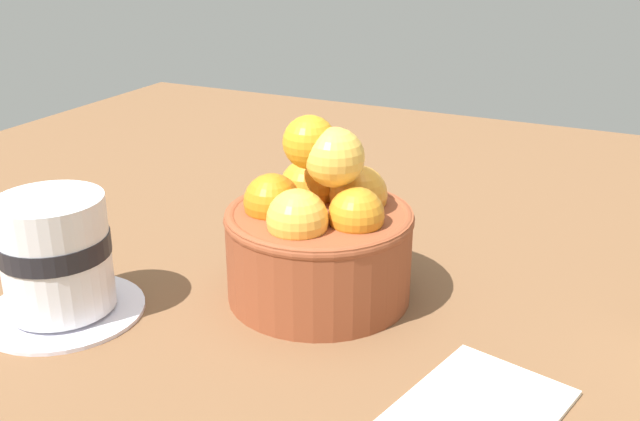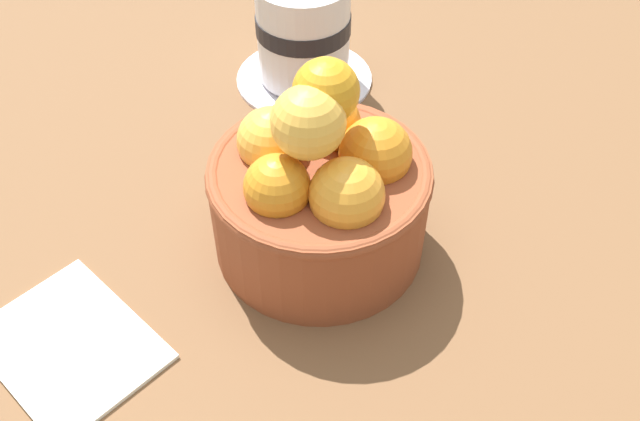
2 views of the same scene
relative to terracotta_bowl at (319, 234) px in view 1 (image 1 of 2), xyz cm
name	(u,v)px [view 1 (image 1 of 2)]	position (x,y,z in cm)	size (l,w,h in cm)	color
ground_plane	(319,319)	(0.04, 0.00, -7.14)	(115.64, 117.17, 4.24)	brown
terracotta_bowl	(319,234)	(0.00, 0.00, 0.00)	(13.87, 13.87, 13.85)	brown
coffee_cup	(57,259)	(10.48, -15.44, -0.74)	(11.46, 11.46, 8.88)	white
folded_napkin	(480,407)	(8.64, 14.47, -4.72)	(10.47, 8.01, 0.60)	white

